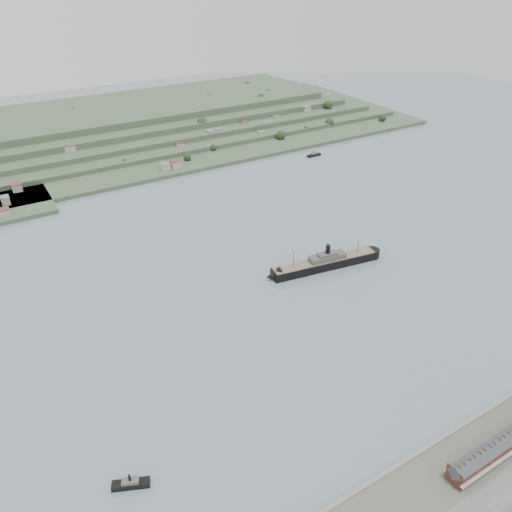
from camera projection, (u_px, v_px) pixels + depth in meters
ground at (300, 281)px, 362.50m from camera, size 1400.00×1400.00×0.00m
terrace_row at (494, 450)px, 231.55m from camera, size 55.60×9.80×11.07m
far_peninsula at (145, 124)px, 656.38m from camera, size 760.00×309.00×30.00m
steamship at (322, 264)px, 375.26m from camera, size 96.19×24.94×23.15m
tugboat at (131, 484)px, 222.21m from camera, size 17.28×10.82×7.59m
ferry_east at (314, 155)px, 585.84m from camera, size 18.03×5.40×6.72m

